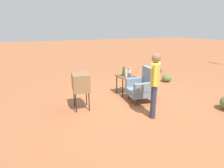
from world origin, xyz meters
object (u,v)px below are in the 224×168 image
at_px(flower_vase, 129,70).
at_px(person_standing, 155,82).
at_px(soda_can_red, 123,73).
at_px(bottle_wine_green, 124,71).
at_px(tv_on_stand, 81,82).
at_px(side_table, 125,78).
at_px(bottle_short_clear, 126,74).
at_px(soda_can_blue, 129,75).
at_px(armchair, 143,86).

bearing_deg(flower_vase, person_standing, -12.40).
height_order(soda_can_red, bottle_wine_green, bottle_wine_green).
relative_size(tv_on_stand, soda_can_red, 8.44).
relative_size(side_table, flower_vase, 2.46).
xyz_separation_m(tv_on_stand, person_standing, (1.26, 1.54, 0.16)).
relative_size(bottle_wine_green, flower_vase, 1.21).
height_order(bottle_short_clear, flower_vase, flower_vase).
xyz_separation_m(side_table, bottle_short_clear, (0.10, -0.03, 0.20)).
distance_m(side_table, tv_on_stand, 1.86).
relative_size(tv_on_stand, soda_can_blue, 8.44).
bearing_deg(person_standing, soda_can_red, 175.13).
bearing_deg(soda_can_blue, flower_vase, 150.82).
distance_m(side_table, soda_can_red, 0.19).
distance_m(tv_on_stand, person_standing, 2.00).
height_order(bottle_wine_green, bottle_short_clear, bottle_wine_green).
bearing_deg(side_table, armchair, 11.72).
height_order(bottle_wine_green, flower_vase, bottle_wine_green).
bearing_deg(flower_vase, bottle_short_clear, -46.48).
distance_m(person_standing, soda_can_red, 1.97).
xyz_separation_m(armchair, flower_vase, (-0.98, 0.07, 0.30)).
distance_m(armchair, flower_vase, 1.03).
height_order(side_table, soda_can_blue, soda_can_blue).
bearing_deg(flower_vase, soda_can_blue, -29.18).
height_order(soda_can_blue, bottle_wine_green, bottle_wine_green).
bearing_deg(bottle_wine_green, flower_vase, 117.93).
xyz_separation_m(person_standing, bottle_short_clear, (-1.75, 0.17, -0.19)).
xyz_separation_m(armchair, bottle_wine_green, (-0.81, -0.25, 0.31)).
bearing_deg(flower_vase, armchair, -3.89).
relative_size(armchair, soda_can_blue, 8.69).
height_order(armchair, soda_can_red, armchair).
bearing_deg(bottle_wine_green, soda_can_blue, 35.30).
bearing_deg(bottle_short_clear, armchair, 15.58).
relative_size(armchair, soda_can_red, 8.69).
height_order(side_table, soda_can_red, soda_can_red).
bearing_deg(side_table, person_standing, -6.30).
bearing_deg(bottle_wine_green, bottle_short_clear, 31.24).
height_order(armchair, tv_on_stand, armchair).
xyz_separation_m(armchair, soda_can_red, (-0.92, -0.21, 0.22)).
xyz_separation_m(soda_can_red, flower_vase, (-0.05, 0.27, 0.09)).
xyz_separation_m(side_table, bottle_wine_green, (0.01, -0.08, 0.26)).
bearing_deg(person_standing, bottle_wine_green, 176.22).
distance_m(armchair, soda_can_blue, 0.68).
bearing_deg(tv_on_stand, person_standing, 50.71).
xyz_separation_m(soda_can_red, bottle_short_clear, (0.20, 0.01, 0.04)).
relative_size(side_table, soda_can_blue, 5.35).
xyz_separation_m(person_standing, soda_can_red, (-1.95, 0.17, -0.22)).
bearing_deg(side_table, tv_on_stand, -71.37).
bearing_deg(tv_on_stand, flower_vase, 110.58).
bearing_deg(armchair, person_standing, -20.01).
xyz_separation_m(armchair, soda_can_blue, (-0.63, -0.13, 0.22)).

